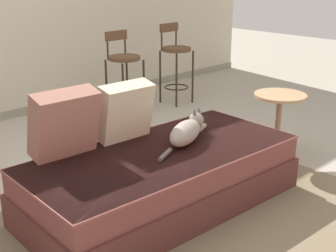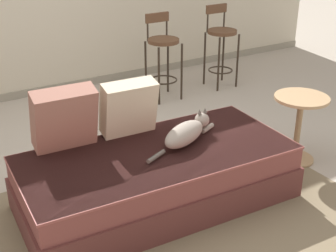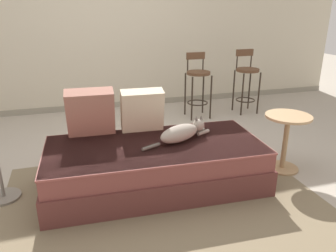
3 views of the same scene
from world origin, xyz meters
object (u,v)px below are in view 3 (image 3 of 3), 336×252
throw_pillow_middle (142,110)px  bar_stool_near_window (198,81)px  throw_pillow_corner (90,112)px  cat (182,132)px  bar_stool_by_doorway (247,77)px  side_table (286,135)px  couch (155,165)px

throw_pillow_middle → bar_stool_near_window: bar_stool_near_window is taller
throw_pillow_middle → throw_pillow_corner: bearing=177.3°
cat → bar_stool_near_window: size_ratio=0.77×
bar_stool_by_doorway → side_table: bearing=-107.8°
bar_stool_near_window → side_table: (0.20, -1.84, -0.17)m
couch → cat: (0.26, 0.02, 0.28)m
cat → couch: bearing=-175.8°
cat → bar_stool_by_doorway: bearing=46.9°
cat → bar_stool_by_doorway: (1.65, 1.76, 0.06)m
couch → bar_stool_near_window: bar_stool_near_window is taller
cat → throw_pillow_middle: bearing=130.7°
throw_pillow_middle → cat: bearing=-49.3°
throw_pillow_middle → side_table: 1.43m
bar_stool_near_window → side_table: size_ratio=1.62×
throw_pillow_middle → bar_stool_by_doorway: bearing=36.4°
throw_pillow_corner → throw_pillow_middle: bearing=-2.7°
throw_pillow_corner → bar_stool_near_window: (1.62, 1.40, -0.10)m
cat → side_table: cat is taller
cat → side_table: (1.06, -0.08, -0.11)m
couch → bar_stool_by_doorway: 2.63m
cat → bar_stool_near_window: bearing=64.2°
throw_pillow_middle → cat: size_ratio=0.59×
throw_pillow_corner → throw_pillow_middle: throw_pillow_corner is taller
throw_pillow_middle → side_table: throw_pillow_middle is taller
throw_pillow_middle → side_table: size_ratio=0.73×
couch → side_table: size_ratio=3.43×
throw_pillow_corner → cat: size_ratio=0.64×
bar_stool_by_doorway → throw_pillow_middle: bearing=-143.6°
throw_pillow_corner → bar_stool_by_doorway: bar_stool_by_doorway is taller
bar_stool_by_doorway → cat: bearing=-133.1°
throw_pillow_corner → cat: bearing=-24.9°
throw_pillow_middle → couch: bearing=-84.9°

